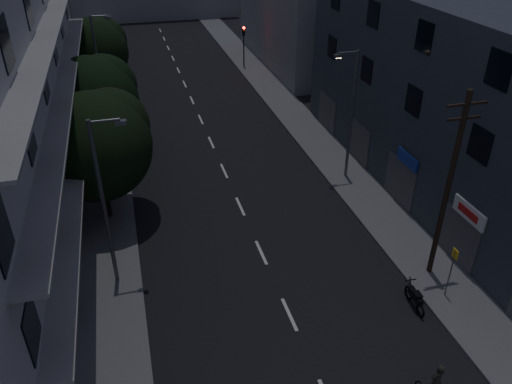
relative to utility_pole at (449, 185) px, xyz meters
name	(u,v)px	position (x,y,z in m)	size (l,w,h in m)	color
ground	(210,140)	(-7.33, 17.64, -4.87)	(160.00, 160.00, 0.00)	black
sidewalk_left	(105,151)	(-14.83, 17.64, -4.79)	(3.00, 90.00, 0.15)	#565659
sidewalk_right	(305,128)	(0.17, 17.64, -4.79)	(3.00, 90.00, 0.15)	#565659
lane_markings	(196,109)	(-7.33, 23.89, -4.86)	(0.15, 60.50, 0.01)	beige
building_right	(455,106)	(4.67, 6.63, 0.63)	(6.19, 28.00, 11.00)	#2A3039
tree_near	(97,142)	(-14.67, 9.00, -0.24)	(5.80, 5.80, 7.16)	black
tree_mid	(92,100)	(-14.95, 15.42, -0.21)	(5.87, 5.87, 7.22)	black
tree_far	(95,49)	(-14.89, 28.10, -0.39)	(5.59, 5.59, 6.91)	black
traffic_signal_far_right	(244,38)	(-0.62, 34.02, -1.77)	(0.28, 0.37, 4.10)	black
traffic_signal_far_left	(108,54)	(-13.95, 31.46, -1.77)	(0.28, 0.37, 4.10)	black
street_lamp_left_near	(105,198)	(-14.30, 3.29, -0.27)	(1.51, 0.25, 8.00)	#53545A
street_lamp_right	(350,110)	(-0.11, 9.76, -0.27)	(1.51, 0.25, 8.00)	#585C60
street_lamp_left_far	(100,64)	(-14.48, 23.37, -0.27)	(1.51, 0.25, 8.00)	slate
utility_pole	(449,185)	(0.00, 0.00, 0.00)	(1.80, 0.24, 9.00)	black
bus_stop_sign	(452,264)	(-0.24, -1.67, -2.98)	(0.06, 0.35, 2.52)	#595B60
motorcycle	(415,298)	(-1.89, -1.82, -4.41)	(0.52, 1.80, 1.15)	black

